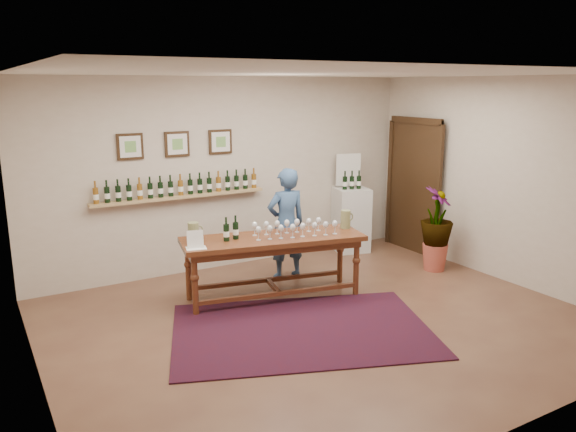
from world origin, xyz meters
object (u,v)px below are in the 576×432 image
tasting_table (273,246)px  person (286,224)px  potted_plant (436,229)px  display_pedestal (351,220)px

tasting_table → person: size_ratio=1.53×
potted_plant → person: bearing=157.8°
tasting_table → potted_plant: bearing=6.8°
tasting_table → display_pedestal: 2.46m
display_pedestal → potted_plant: 1.53m
display_pedestal → potted_plant: bearing=-72.2°
tasting_table → display_pedestal: display_pedestal is taller
potted_plant → person: (-2.05, 0.84, 0.16)m
display_pedestal → person: person is taller
tasting_table → person: bearing=59.9°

